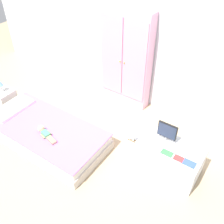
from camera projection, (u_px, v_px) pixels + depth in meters
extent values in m
cube|color=tan|center=(76.00, 149.00, 3.79)|extent=(10.00, 10.00, 0.02)
cube|color=silver|center=(135.00, 24.00, 3.93)|extent=(6.40, 0.05, 2.70)
cube|color=beige|center=(47.00, 137.00, 3.87)|extent=(1.81, 0.88, 0.14)
cube|color=silver|center=(46.00, 130.00, 3.78)|extent=(1.77, 0.84, 0.13)
cube|color=#B270C6|center=(45.00, 127.00, 3.74)|extent=(1.80, 0.87, 0.02)
cube|color=white|center=(12.00, 108.00, 4.02)|extent=(0.32, 0.63, 0.05)
cube|color=#4CA375|center=(46.00, 134.00, 3.57)|extent=(0.15, 0.11, 0.06)
cube|color=tan|center=(53.00, 140.00, 3.50)|extent=(0.16, 0.07, 0.04)
cube|color=tan|center=(50.00, 141.00, 3.49)|extent=(0.16, 0.07, 0.04)
cube|color=tan|center=(49.00, 133.00, 3.61)|extent=(0.10, 0.05, 0.03)
cube|color=tan|center=(43.00, 137.00, 3.55)|extent=(0.10, 0.05, 0.03)
sphere|color=tan|center=(42.00, 129.00, 3.62)|extent=(0.09, 0.09, 0.09)
sphere|color=#E0C67F|center=(41.00, 129.00, 3.63)|extent=(0.10, 0.10, 0.10)
cube|color=silver|center=(5.00, 99.00, 4.42)|extent=(0.31, 0.31, 0.35)
cylinder|color=#B7B2AD|center=(2.00, 91.00, 4.30)|extent=(0.07, 0.07, 0.01)
cylinder|color=#B7B2AD|center=(1.00, 88.00, 4.27)|extent=(0.02, 0.02, 0.10)
cone|color=#7AB2E0|center=(0.00, 83.00, 4.20)|extent=(0.10, 0.10, 0.12)
cube|color=#EFADCC|center=(127.00, 59.00, 4.18)|extent=(0.85, 0.21, 1.64)
cube|color=#D298B3|center=(112.00, 56.00, 4.18)|extent=(0.40, 0.02, 1.34)
cube|color=#D298B3|center=(134.00, 63.00, 3.99)|extent=(0.40, 0.02, 1.34)
sphere|color=gold|center=(120.00, 62.00, 4.11)|extent=(0.02, 0.02, 0.02)
sphere|color=gold|center=(124.00, 63.00, 4.08)|extent=(0.02, 0.02, 0.02)
cube|color=silver|center=(163.00, 156.00, 3.39)|extent=(0.96, 0.49, 0.42)
cylinder|color=#99999E|center=(166.00, 140.00, 3.33)|extent=(0.10, 0.10, 0.01)
cylinder|color=#99999E|center=(166.00, 138.00, 3.31)|extent=(0.02, 0.02, 0.05)
cube|color=black|center=(167.00, 131.00, 3.22)|extent=(0.25, 0.02, 0.22)
cube|color=#28334C|center=(167.00, 131.00, 3.21)|extent=(0.23, 0.01, 0.20)
cube|color=#8E6642|center=(133.00, 139.00, 3.33)|extent=(0.11, 0.01, 0.01)
cube|color=#8E6642|center=(131.00, 141.00, 3.31)|extent=(0.11, 0.01, 0.01)
cube|color=white|center=(132.00, 137.00, 3.29)|extent=(0.07, 0.03, 0.04)
cylinder|color=white|center=(134.00, 139.00, 3.31)|extent=(0.01, 0.01, 0.03)
cylinder|color=white|center=(133.00, 140.00, 3.29)|extent=(0.01, 0.01, 0.03)
cylinder|color=white|center=(131.00, 138.00, 3.33)|extent=(0.01, 0.01, 0.03)
cylinder|color=white|center=(130.00, 139.00, 3.32)|extent=(0.01, 0.01, 0.03)
cylinder|color=white|center=(134.00, 136.00, 3.26)|extent=(0.02, 0.02, 0.02)
sphere|color=white|center=(134.00, 135.00, 3.24)|extent=(0.04, 0.04, 0.04)
cube|color=#429E51|center=(167.00, 153.00, 3.15)|extent=(0.14, 0.08, 0.01)
cube|color=#CC3838|center=(179.00, 158.00, 3.09)|extent=(0.12, 0.08, 0.01)
cube|color=blue|center=(189.00, 163.00, 3.03)|extent=(0.15, 0.09, 0.01)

